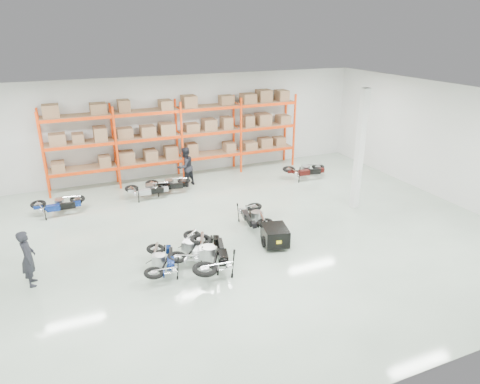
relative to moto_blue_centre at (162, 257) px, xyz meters
name	(u,v)px	position (x,y,z in m)	size (l,w,h in m)	color
room	(234,172)	(2.70, 1.25, 1.76)	(18.00, 18.00, 18.00)	#B5C9B5
pallet_rack	(179,129)	(2.70, 7.70, 1.77)	(11.28, 0.98, 3.62)	#FD400D
structural_column	(360,150)	(7.90, 1.75, 1.76)	(0.25, 0.25, 4.50)	white
moto_blue_centre	(162,257)	(0.00, 0.00, 0.00)	(0.71, 1.59, 0.97)	#071648
moto_silver_left	(191,244)	(0.98, 0.39, 0.02)	(0.74, 1.65, 1.01)	silver
moto_black_far_left	(211,250)	(1.35, -0.36, 0.13)	(0.89, 2.01, 1.23)	black
moto_touring_right	(254,213)	(3.63, 1.72, 0.01)	(0.73, 1.64, 1.00)	black
trailer	(275,235)	(3.63, 0.12, -0.10)	(0.92, 1.61, 0.65)	black
moto_back_a	(58,201)	(-2.59, 5.44, 0.01)	(0.73, 1.63, 1.00)	navy
moto_back_b	(148,186)	(0.80, 5.73, 0.00)	(0.71, 1.59, 0.97)	#B1B4BB
moto_back_c	(168,182)	(1.68, 5.98, 0.00)	(0.71, 1.60, 0.97)	black
moto_back_d	(306,168)	(7.83, 5.27, 0.04)	(0.76, 1.72, 1.05)	#410F0D
person_left	(28,258)	(-3.38, 0.79, 0.31)	(0.58, 0.38, 1.59)	black
person_back	(185,167)	(2.58, 6.50, 0.37)	(0.83, 0.65, 1.71)	black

